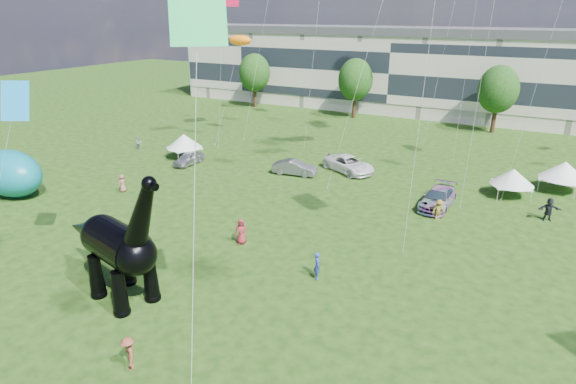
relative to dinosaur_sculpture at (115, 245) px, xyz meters
The scene contains 15 objects.
ground 6.20m from the dinosaur_sculpture, ahead, with size 220.00×220.00×0.00m, color #16330C.
terrace_row 61.96m from the dinosaur_sculpture, 92.52° to the left, with size 78.00×11.00×12.00m, color beige.
tree_far_left 58.42m from the dinosaur_sculpture, 115.07° to the left, with size 5.20×5.20×9.44m.
tree_mid_left 53.36m from the dinosaur_sculpture, 97.24° to the left, with size 5.20×5.20×9.44m.
tree_mid_right 54.57m from the dinosaur_sculpture, 75.89° to the left, with size 5.20×5.20×9.44m.
dinosaur_sculpture is the anchor object (origin of this frame).
car_silver 25.39m from the dinosaur_sculpture, 121.27° to the left, with size 1.57×3.90×1.33m, color silver.
car_grey 24.33m from the dinosaur_sculpture, 93.81° to the left, with size 1.55×4.43×1.46m, color slate.
car_white 27.84m from the dinosaur_sculpture, 84.20° to the left, with size 2.71×5.88×1.63m, color white.
car_dark 25.98m from the dinosaur_sculpture, 60.10° to the left, with size 2.21×5.43×1.58m, color #595960.
gazebo_near 33.36m from the dinosaur_sculpture, 57.39° to the left, with size 4.63×4.63×2.56m.
gazebo_far 38.55m from the dinosaur_sculpture, 55.45° to the left, with size 4.89×4.89×2.81m.
gazebo_left 27.92m from the dinosaur_sculpture, 122.92° to the left, with size 5.16×5.16×2.71m.
inflatable_teal 21.77m from the dinosaur_sculpture, 161.58° to the left, with size 6.64×4.15×4.15m, color #0B7386.
visitors 17.62m from the dinosaur_sculpture, 67.43° to the left, with size 54.04×38.34×1.86m.
Camera 1 is at (14.80, -16.14, 15.40)m, focal length 30.00 mm.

